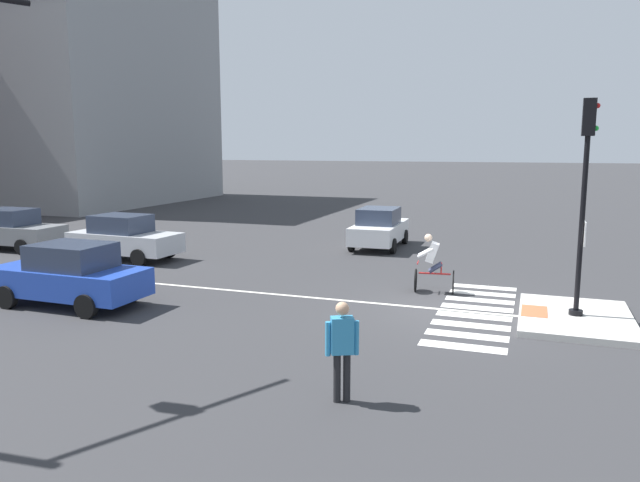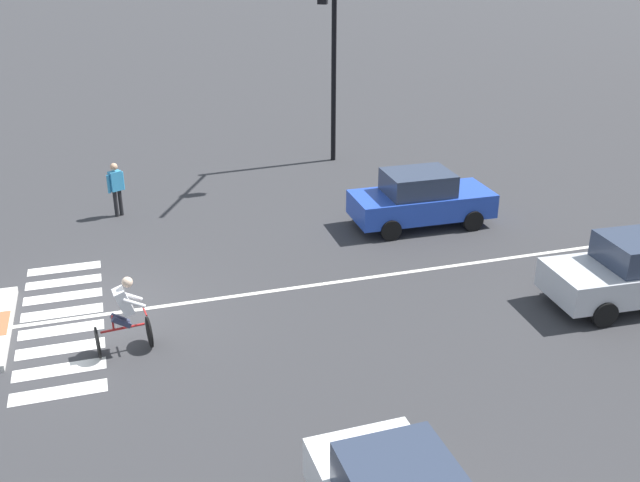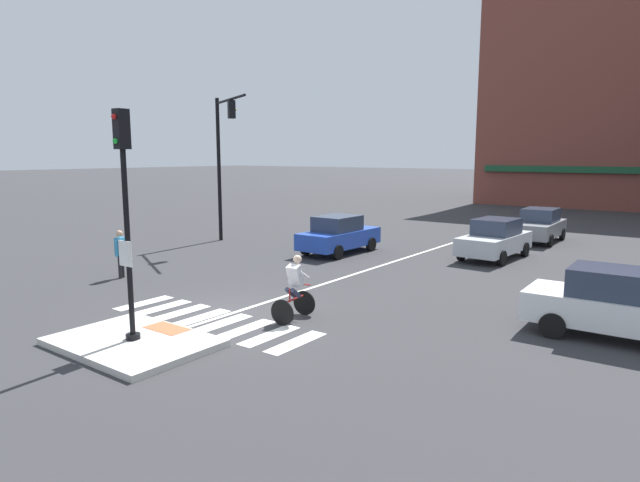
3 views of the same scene
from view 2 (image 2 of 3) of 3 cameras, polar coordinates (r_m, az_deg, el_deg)
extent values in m
plane|color=#333335|center=(17.25, -18.01, -5.79)|extent=(300.00, 300.00, 0.00)
cube|color=silver|center=(19.81, -19.53, -2.05)|extent=(0.44, 1.80, 0.01)
cube|color=silver|center=(19.08, -19.57, -3.07)|extent=(0.44, 1.80, 0.01)
cube|color=silver|center=(18.36, -19.62, -4.16)|extent=(0.44, 1.80, 0.01)
cube|color=silver|center=(17.64, -19.68, -5.34)|extent=(0.44, 1.80, 0.01)
cube|color=silver|center=(16.94, -19.74, -6.62)|extent=(0.44, 1.80, 0.01)
cube|color=silver|center=(16.24, -19.80, -8.01)|extent=(0.44, 1.80, 0.01)
cube|color=silver|center=(15.55, -19.87, -9.52)|extent=(0.44, 1.80, 0.01)
cube|color=silver|center=(14.88, -19.95, -11.18)|extent=(0.44, 1.80, 0.01)
cube|color=silver|center=(19.49, 12.60, -1.62)|extent=(0.14, 28.00, 0.01)
cylinder|color=black|center=(26.62, 1.10, 13.58)|extent=(0.18, 0.18, 6.94)
cube|color=#2347B7|center=(21.38, 8.02, 2.93)|extent=(1.76, 4.13, 0.70)
cube|color=#2D384C|center=(21.10, 7.75, 4.59)|extent=(1.51, 1.92, 0.64)
cylinder|color=black|center=(22.72, 10.08, 3.11)|extent=(0.19, 0.60, 0.60)
cylinder|color=black|center=(21.35, 11.98, 1.58)|extent=(0.19, 0.60, 0.60)
cylinder|color=black|center=(21.77, 4.03, 2.51)|extent=(0.19, 0.60, 0.60)
cylinder|color=black|center=(20.33, 5.61, 0.87)|extent=(0.19, 0.60, 0.60)
cube|color=silver|center=(18.29, 23.54, -2.64)|extent=(1.91, 4.18, 0.70)
cylinder|color=black|center=(17.14, 21.53, -5.40)|extent=(0.21, 0.61, 0.60)
cylinder|color=black|center=(18.34, 18.67, -3.00)|extent=(0.21, 0.61, 0.60)
cylinder|color=black|center=(15.65, -13.32, -7.01)|extent=(0.66, 0.12, 0.66)
cylinder|color=black|center=(15.56, -17.14, -7.68)|extent=(0.66, 0.12, 0.66)
cylinder|color=#B21E1E|center=(15.49, -15.31, -6.65)|extent=(0.15, 0.89, 0.05)
cylinder|color=#B21E1E|center=(15.39, -16.04, -6.19)|extent=(0.04, 0.04, 0.30)
cylinder|color=#B21E1E|center=(15.39, -13.69, -5.38)|extent=(0.44, 0.09, 0.04)
cylinder|color=#2D334C|center=(15.47, -15.50, -5.95)|extent=(0.16, 0.41, 0.33)
cylinder|color=#2D334C|center=(15.33, -15.41, -6.22)|extent=(0.16, 0.41, 0.33)
cube|color=silver|center=(15.21, -15.26, -4.61)|extent=(0.38, 0.42, 0.60)
sphere|color=beige|center=(15.03, -14.97, -3.16)|extent=(0.22, 0.22, 0.22)
cylinder|color=silver|center=(15.37, -14.70, -4.24)|extent=(0.13, 0.46, 0.31)
cylinder|color=silver|center=(15.08, -14.49, -4.77)|extent=(0.13, 0.46, 0.31)
cylinder|color=black|center=(22.72, -15.82, 2.86)|extent=(0.12, 0.12, 0.82)
cylinder|color=black|center=(22.79, -15.47, 2.96)|extent=(0.12, 0.12, 0.82)
cube|color=#338CBF|center=(22.52, -15.85, 4.59)|extent=(0.36, 0.42, 0.60)
cylinder|color=#338CBF|center=(22.44, -16.35, 4.33)|extent=(0.09, 0.09, 0.56)
cylinder|color=#338CBF|center=(22.64, -15.32, 4.62)|extent=(0.09, 0.09, 0.56)
sphere|color=tan|center=(22.39, -15.97, 5.66)|extent=(0.22, 0.22, 0.22)
camera|label=1|loc=(30.59, -22.52, 14.41)|focal=33.63mm
camera|label=3|loc=(12.38, -75.72, -14.04)|focal=30.66mm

